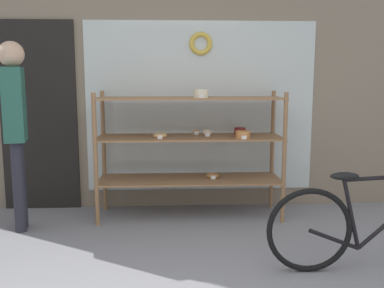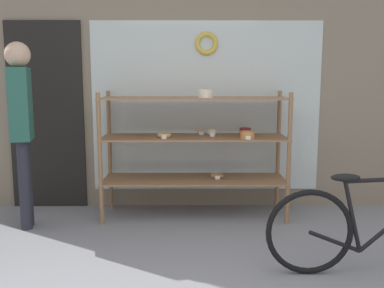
{
  "view_description": "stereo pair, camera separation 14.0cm",
  "coord_description": "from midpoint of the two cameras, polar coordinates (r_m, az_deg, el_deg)",
  "views": [
    {
      "loc": [
        -0.13,
        -2.26,
        1.48
      ],
      "look_at": [
        0.03,
        1.06,
        0.96
      ],
      "focal_mm": 40.0,
      "sensor_mm": 36.0,
      "label": 1
    },
    {
      "loc": [
        0.01,
        -2.27,
        1.48
      ],
      "look_at": [
        0.03,
        1.06,
        0.96
      ],
      "focal_mm": 40.0,
      "sensor_mm": 36.0,
      "label": 2
    }
  ],
  "objects": [
    {
      "name": "storefront_facade",
      "position": [
        4.89,
        -2.54,
        13.08
      ],
      "size": [
        5.92,
        0.13,
        3.79
      ],
      "color": "gray",
      "rests_on": "ground_plane"
    },
    {
      "name": "display_case",
      "position": [
        4.5,
        -0.9,
        0.54
      ],
      "size": [
        1.93,
        0.57,
        1.36
      ],
      "color": "#8E6642",
      "rests_on": "ground_plane"
    },
    {
      "name": "bicycle",
      "position": [
        3.59,
        22.71,
        -10.08
      ],
      "size": [
        1.76,
        0.46,
        0.79
      ],
      "rotation": [
        0.0,
        0.0,
        -0.01
      ],
      "color": "black",
      "rests_on": "ground_plane"
    },
    {
      "name": "pedestrian",
      "position": [
        4.41,
        -23.36,
        3.03
      ],
      "size": [
        0.24,
        0.35,
        1.81
      ],
      "rotation": [
        0.0,
        0.0,
        1.78
      ],
      "color": "#282833",
      "rests_on": "ground_plane"
    }
  ]
}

